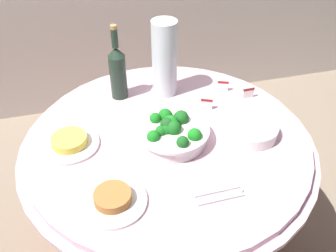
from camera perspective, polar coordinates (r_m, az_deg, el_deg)
The scene contains 12 objects.
ground_plane at distance 2.00m, azimuth 0.00°, elevation -17.97°, with size 6.00×6.00×0.00m, color gray.
buffet_table at distance 1.70m, azimuth 0.00°, elevation -10.99°, with size 1.16×1.16×0.74m.
broccoli_bowl at distance 1.39m, azimuth 0.68°, elevation -0.91°, with size 0.28×0.28×0.11m.
plate_stack at distance 1.47m, azimuth 12.72°, elevation -0.49°, with size 0.21×0.21×0.05m.
wine_bottle at distance 1.61m, azimuth -7.83°, elevation 8.49°, with size 0.07×0.07×0.34m.
decorative_fruit_vase at distance 1.61m, azimuth -0.55°, elevation 9.75°, with size 0.11×0.11×0.34m.
serving_tongs at distance 1.23m, azimuth 8.30°, elevation -10.56°, with size 0.17×0.05×0.01m.
food_plate_peanuts at distance 1.21m, azimuth -8.56°, elevation -11.21°, with size 0.22×0.22×0.04m.
food_plate_fried_egg at distance 1.43m, azimuth -15.02°, elevation -2.49°, with size 0.22×0.22×0.04m.
label_placard_front at distance 1.67m, azimuth 12.39°, elevation 5.20°, with size 0.05×0.01×0.05m.
label_placard_mid at distance 1.57m, azimuth 6.03°, elevation 3.62°, with size 0.05×0.03×0.05m.
label_placard_rear at distance 1.70m, azimuth 8.54°, elevation 6.37°, with size 0.05×0.03×0.05m.
Camera 1 is at (-0.28, -1.06, 1.67)m, focal length 39.22 mm.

